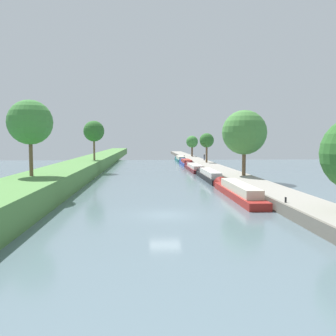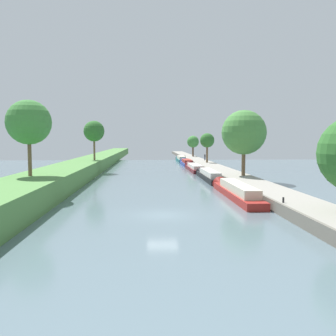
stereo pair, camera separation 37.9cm
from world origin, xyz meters
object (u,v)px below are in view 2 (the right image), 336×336
at_px(person_walking, 205,157).
at_px(narrowboat_blue, 186,163).
at_px(narrowboat_maroon, 194,168).
at_px(mooring_bollard_far, 185,156).
at_px(narrowboat_teal, 181,159).
at_px(mooring_bollard_near, 283,200).
at_px(narrowboat_red, 235,191).
at_px(narrowboat_black, 208,175).

bearing_deg(person_walking, narrowboat_blue, -150.77).
distance_m(narrowboat_maroon, mooring_bollard_far, 36.06).
bearing_deg(person_walking, narrowboat_maroon, -105.67).
height_order(narrowboat_teal, mooring_bollard_near, narrowboat_teal).
bearing_deg(mooring_bollard_far, narrowboat_teal, -106.48).
xyz_separation_m(mooring_bollard_near, mooring_bollard_far, (0.00, 78.96, 0.00)).
xyz_separation_m(narrowboat_red, narrowboat_blue, (-0.08, 48.84, -0.08)).
xyz_separation_m(narrowboat_blue, mooring_bollard_near, (1.85, -58.02, 0.60)).
distance_m(narrowboat_maroon, mooring_bollard_near, 43.00).
height_order(narrowboat_red, mooring_bollard_far, narrowboat_red).
relative_size(narrowboat_blue, narrowboat_teal, 0.97).
relative_size(person_walking, mooring_bollard_far, 3.69).
bearing_deg(mooring_bollard_far, narrowboat_blue, -95.06).
height_order(narrowboat_red, mooring_bollard_near, narrowboat_red).
bearing_deg(mooring_bollard_near, narrowboat_maroon, 92.59).
xyz_separation_m(person_walking, mooring_bollard_far, (-3.05, 18.19, -0.65)).
distance_m(narrowboat_red, narrowboat_black, 16.94).
relative_size(narrowboat_blue, mooring_bollard_far, 28.99).
relative_size(narrowboat_maroon, person_walking, 9.75).
relative_size(narrowboat_red, mooring_bollard_near, 37.15).
bearing_deg(narrowboat_teal, narrowboat_maroon, -90.19).
distance_m(narrowboat_red, narrowboat_maroon, 33.77).
bearing_deg(narrowboat_maroon, narrowboat_blue, 89.67).
bearing_deg(mooring_bollard_far, person_walking, -80.48).
xyz_separation_m(narrowboat_red, mooring_bollard_near, (1.77, -9.18, 0.51)).
xyz_separation_m(narrowboat_blue, person_walking, (4.91, 2.75, 1.24)).
distance_m(narrowboat_black, mooring_bollard_far, 52.87).
relative_size(narrowboat_red, narrowboat_maroon, 1.03).
height_order(narrowboat_teal, person_walking, person_walking).
height_order(narrowboat_maroon, narrowboat_teal, narrowboat_teal).
xyz_separation_m(narrowboat_teal, mooring_bollard_near, (1.84, -72.73, 0.54)).
relative_size(narrowboat_teal, mooring_bollard_near, 29.85).
distance_m(narrowboat_red, person_walking, 51.82).
relative_size(mooring_bollard_near, mooring_bollard_far, 1.00).
height_order(narrowboat_maroon, mooring_bollard_near, mooring_bollard_near).
bearing_deg(narrowboat_black, mooring_bollard_far, 88.01).
height_order(narrowboat_red, narrowboat_blue, narrowboat_red).
height_order(narrowboat_black, mooring_bollard_far, narrowboat_black).
bearing_deg(mooring_bollard_near, narrowboat_teal, 91.45).
xyz_separation_m(narrowboat_red, mooring_bollard_far, (1.77, 69.78, 0.51)).
height_order(narrowboat_maroon, narrowboat_blue, narrowboat_blue).
height_order(narrowboat_red, narrowboat_teal, narrowboat_red).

